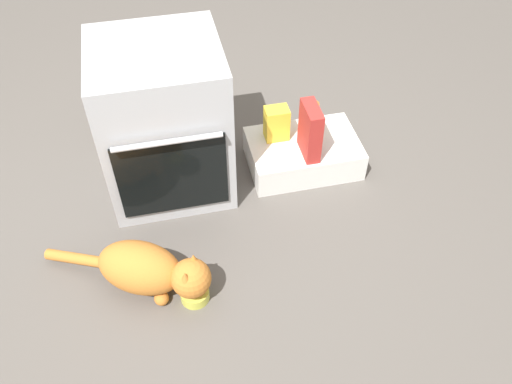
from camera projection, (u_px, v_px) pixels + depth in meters
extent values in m
plane|color=#56514C|center=(195.00, 246.00, 2.47)|extent=(8.00, 8.00, 0.00)
cube|color=#B7BABF|center=(164.00, 121.00, 2.49)|extent=(0.58, 0.56, 0.77)
cube|color=black|center=(173.00, 177.00, 2.37)|extent=(0.49, 0.01, 0.42)
cylinder|color=silver|center=(167.00, 142.00, 2.19)|extent=(0.46, 0.02, 0.02)
cube|color=white|center=(303.00, 153.00, 2.79)|extent=(0.57, 0.38, 0.16)
cylinder|color=#D1D14C|center=(195.00, 294.00, 2.25)|extent=(0.12, 0.12, 0.05)
sphere|color=brown|center=(195.00, 292.00, 2.24)|extent=(0.07, 0.07, 0.07)
ellipsoid|color=#C6752D|center=(140.00, 267.00, 2.23)|extent=(0.43, 0.38, 0.22)
sphere|color=#C6752D|center=(191.00, 278.00, 2.17)|extent=(0.17, 0.17, 0.17)
cone|color=#C6752D|center=(194.00, 260.00, 2.15)|extent=(0.06, 0.06, 0.08)
cone|color=#C6752D|center=(185.00, 278.00, 2.09)|extent=(0.06, 0.06, 0.08)
cylinder|color=#C6752D|center=(77.00, 259.00, 2.33)|extent=(0.30, 0.20, 0.10)
sphere|color=#C6752D|center=(173.00, 275.00, 2.32)|extent=(0.06, 0.06, 0.06)
sphere|color=#C6752D|center=(162.00, 298.00, 2.23)|extent=(0.06, 0.06, 0.06)
cube|color=yellow|center=(277.00, 123.00, 2.69)|extent=(0.12, 0.09, 0.18)
cube|color=#B72D28|center=(310.00, 131.00, 2.58)|extent=(0.07, 0.18, 0.28)
cylinder|color=#D16023|center=(311.00, 115.00, 2.78)|extent=(0.08, 0.08, 0.14)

